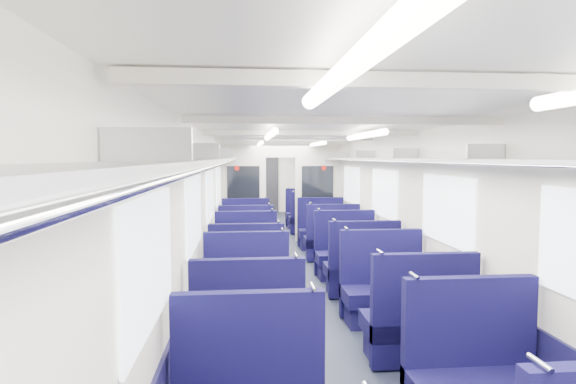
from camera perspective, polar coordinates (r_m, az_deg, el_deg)
floor at (r=8.12m, az=0.80°, el=-9.99°), size 2.80×18.00×0.01m
ceiling at (r=7.88m, az=0.82°, el=6.82°), size 2.80×18.00×0.01m
wall_left at (r=7.89m, az=-9.36°, el=-1.79°), size 0.02×18.00×2.35m
dado_left at (r=8.01m, az=-9.18°, el=-7.67°), size 0.03×17.90×0.70m
wall_right at (r=8.18m, az=10.61°, el=-1.59°), size 0.02×18.00×2.35m
dado_right at (r=8.30m, az=10.43°, el=-7.26°), size 0.03×17.90×0.70m
wall_far at (r=16.86m, az=-2.49°, el=1.49°), size 2.80×0.02×2.35m
luggage_rack_left at (r=7.83m, az=-8.06°, el=4.03°), size 0.36×17.40×0.18m
luggage_rack_right at (r=8.09m, az=9.41°, el=4.02°), size 0.36×17.40×0.18m
windows at (r=7.44m, az=1.20°, el=-0.21°), size 2.78×15.60×0.75m
ceiling_fittings at (r=7.61m, az=1.04°, el=6.44°), size 2.70×16.06×0.11m
end_door at (r=16.81m, az=-2.48°, el=0.88°), size 0.75×0.06×2.00m
bulkhead at (r=10.95m, az=-0.92°, el=0.26°), size 2.80×0.10×2.35m
seat_7 at (r=3.91m, az=22.22°, el=-21.05°), size 1.02×0.57×1.14m
seat_8 at (r=4.50m, az=-4.97°, el=-17.27°), size 1.02×0.57×1.14m
seat_9 at (r=4.87m, az=15.74°, el=-15.70°), size 1.02×0.57×1.14m
seat_10 at (r=5.64m, az=-5.07°, el=-12.77°), size 1.02×0.57×1.14m
seat_11 at (r=5.89m, az=11.68°, el=-12.09°), size 1.02×0.57×1.14m
seat_12 at (r=6.56m, az=-5.12°, el=-10.30°), size 1.02×0.57×1.14m
seat_13 at (r=6.88m, az=9.05°, el=-9.66°), size 1.02×0.57×1.14m
seat_14 at (r=7.70m, az=-5.16°, el=-8.10°), size 1.02×0.57×1.14m
seat_15 at (r=7.86m, az=7.15°, el=-7.87°), size 1.02×0.57×1.14m
seat_16 at (r=8.90m, az=-5.19°, el=-6.42°), size 1.02×0.57×1.14m
seat_17 at (r=9.10m, az=5.38°, el=-6.18°), size 1.02×0.57×1.14m
seat_18 at (r=10.07m, az=-5.22°, el=-5.16°), size 1.02×0.57×1.14m
seat_19 at (r=10.26m, az=4.12°, el=-4.97°), size 1.02×0.57×1.14m
seat_20 at (r=11.96m, az=-5.25°, el=-3.65°), size 1.02×0.57×1.14m
seat_21 at (r=12.16m, az=2.61°, el=-3.51°), size 1.02×0.57×1.14m
seat_22 at (r=13.14m, az=-5.26°, el=-2.94°), size 1.02×0.57×1.14m
seat_23 at (r=13.21m, az=1.97°, el=-2.88°), size 1.02×0.57×1.14m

